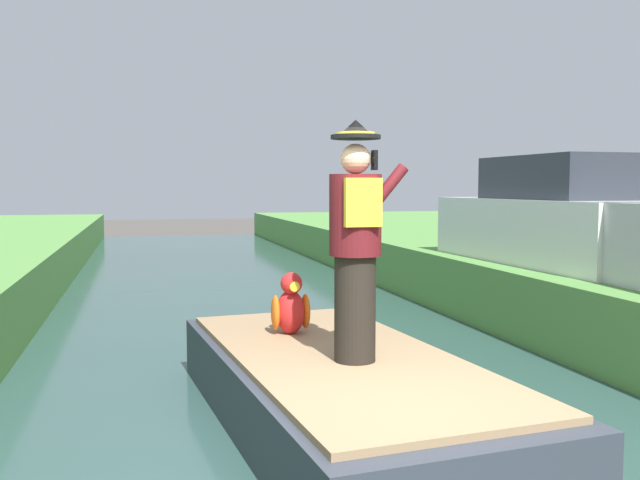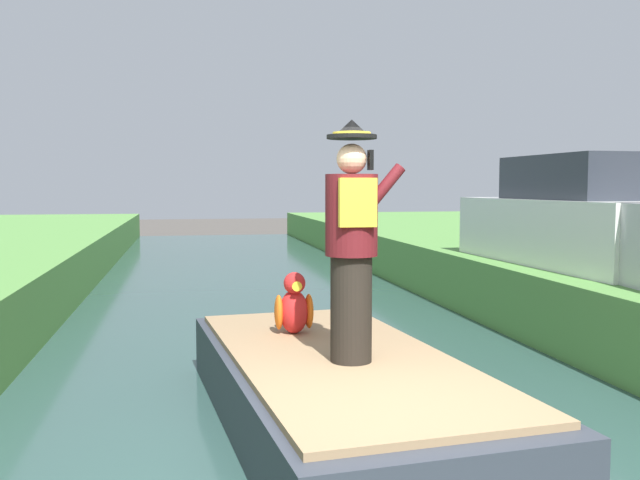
% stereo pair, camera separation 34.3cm
% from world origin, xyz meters
% --- Properties ---
extents(boat, '(2.20, 4.36, 0.61)m').
position_xyz_m(boat, '(0.00, 1.42, 0.40)').
color(boat, '#333842').
rests_on(boat, canal_water).
extents(person_pirate, '(0.61, 0.42, 1.85)m').
position_xyz_m(person_pirate, '(0.05, 1.16, 1.64)').
color(person_pirate, black).
rests_on(person_pirate, boat).
extents(parrot_plush, '(0.36, 0.35, 0.57)m').
position_xyz_m(parrot_plush, '(-0.23, 2.25, 0.95)').
color(parrot_plush, red).
rests_on(parrot_plush, boat).
extents(parked_car_white, '(1.83, 4.05, 1.50)m').
position_xyz_m(parked_car_white, '(4.17, 4.78, 1.61)').
color(parked_car_white, white).
rests_on(parked_car_white, grass_bank_far).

